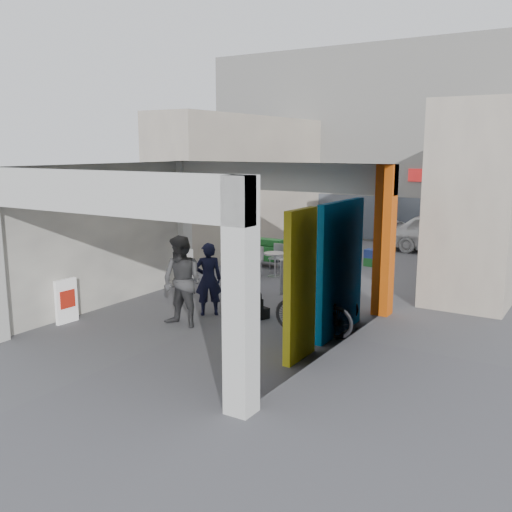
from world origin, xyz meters
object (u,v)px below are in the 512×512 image
Objects in this scene: bicycle_front at (320,298)px; bicycle_rear at (313,310)px; cafe_set at (276,265)px; man_back_turned at (182,282)px; man_with_dog at (208,279)px; produce_stand at (265,255)px; man_crates at (340,231)px; border_collie at (259,308)px; man_elderly at (323,285)px; white_van at (445,234)px.

bicycle_front is 1.02× the size of bicycle_rear.
man_back_turned is at bearing -81.11° from cafe_set.
man_with_dog is 0.95× the size of bicycle_front.
produce_stand is at bearing 136.36° from cafe_set.
man_back_turned is 9.79m from man_crates.
cafe_set is 0.82× the size of bicycle_rear.
bicycle_rear is (0.39, -1.16, 0.06)m from bicycle_front.
produce_stand is 6.84m from man_back_turned.
man_crates is at bearing -128.73° from man_with_dog.
bicycle_front is (4.15, -4.39, 0.13)m from produce_stand.
cafe_set and produce_stand have the same top height.
produce_stand is at bearing 37.62° from bicycle_front.
produce_stand is 0.78× the size of man_crates.
bicycle_rear is (4.54, -5.55, 0.19)m from produce_stand.
cafe_set is at bearing 98.73° from man_back_turned.
bicycle_front is at bearing 96.83° from man_crates.
bicycle_rear is at bearing -167.10° from bicycle_front.
bicycle_rear is (1.52, -0.32, 0.27)m from border_collie.
man_crates is at bearing 93.26° from man_back_turned.
man_back_turned is at bearing 109.39° from bicycle_rear.
produce_stand reaches higher than border_collie.
cafe_set is 0.85× the size of man_crates.
man_elderly is at bearing -45.98° from cafe_set.
man_back_turned reaches higher than man_crates.
bicycle_front is (2.87, -7.61, -0.38)m from man_crates.
bicycle_rear is (2.68, 1.00, -0.47)m from man_back_turned.
white_van is (1.47, 10.69, 0.46)m from border_collie.
cafe_set is 4.69m from bicycle_front.
border_collie is at bearing 120.70° from bicycle_front.
man_with_dog is at bearing -85.97° from produce_stand.
man_with_dog reaches higher than bicycle_front.
white_van is (0.33, 9.86, 0.25)m from bicycle_front.
man_with_dog is 0.40× the size of white_van.
man_crates is 0.96× the size of bicycle_rear.
man_with_dog is at bearing 88.67° from bicycle_rear.
cafe_set is at bearing 136.13° from border_collie.
cafe_set is 1.09× the size of produce_stand.
white_van is at bearing -158.79° from man_crates.
cafe_set is 1.36m from produce_stand.
man_back_turned is 0.47× the size of white_van.
man_crates is (-0.58, 9.77, -0.15)m from man_back_turned.
bicycle_front is (0.07, -0.25, -0.26)m from man_elderly.
white_van is (2.62, 12.01, -0.27)m from man_back_turned.
border_collie is at bearing 48.66° from man_back_turned.
cafe_set is 4.48m from man_elderly.
man_back_turned is 1.12× the size of bicycle_rear.
produce_stand is (-0.98, 0.94, 0.04)m from cafe_set.
cafe_set is 4.70m from man_with_dog.
white_van is at bearing 63.10° from man_elderly.
white_van is (0.40, 9.61, -0.01)m from man_elderly.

